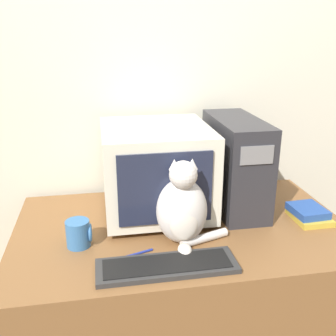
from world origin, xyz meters
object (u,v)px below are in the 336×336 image
object	(u,v)px
pen	(133,255)
book_stack	(309,214)
computer_tower	(235,164)
keyboard	(167,266)
mug	(79,233)
crt_monitor	(156,169)
cat	(183,209)

from	to	relation	value
pen	book_stack	bearing A→B (deg)	11.42
computer_tower	keyboard	size ratio (longest dim) A/B	0.95
book_stack	mug	size ratio (longest dim) A/B	1.68
crt_monitor	mug	size ratio (longest dim) A/B	4.64
cat	mug	distance (m)	0.41
keyboard	cat	bearing A→B (deg)	61.64
pen	computer_tower	bearing A→B (deg)	35.05
crt_monitor	keyboard	xyz separation A→B (m)	(-0.03, -0.45, -0.19)
crt_monitor	mug	world-z (taller)	crt_monitor
computer_tower	cat	distance (m)	0.42
keyboard	pen	size ratio (longest dim) A/B	3.26
book_stack	pen	world-z (taller)	book_stack
keyboard	pen	xyz separation A→B (m)	(-0.11, 0.10, -0.01)
cat	pen	size ratio (longest dim) A/B	2.32
keyboard	mug	distance (m)	0.37
cat	computer_tower	bearing A→B (deg)	47.60
crt_monitor	pen	world-z (taller)	crt_monitor
keyboard	book_stack	distance (m)	0.72
cat	crt_monitor	bearing A→B (deg)	105.86
keyboard	mug	xyz separation A→B (m)	(-0.30, 0.21, 0.04)
cat	book_stack	xyz separation A→B (m)	(0.58, 0.09, -0.12)
crt_monitor	keyboard	world-z (taller)	crt_monitor
computer_tower	mug	bearing A→B (deg)	-160.73
computer_tower	pen	world-z (taller)	computer_tower
mug	book_stack	bearing A→B (deg)	2.87
book_stack	pen	bearing A→B (deg)	-168.58
crt_monitor	cat	bearing A→B (deg)	-78.58
crt_monitor	computer_tower	bearing A→B (deg)	0.42
book_stack	mug	bearing A→B (deg)	-177.13
crt_monitor	mug	bearing A→B (deg)	-144.23
keyboard	cat	size ratio (longest dim) A/B	1.41
crt_monitor	computer_tower	world-z (taller)	computer_tower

